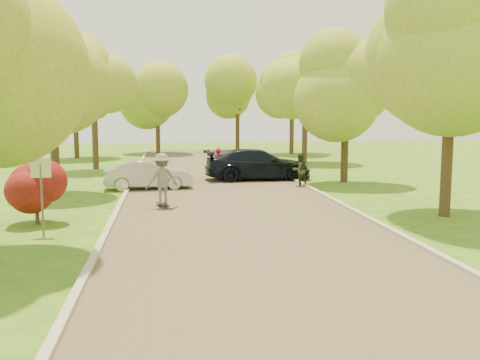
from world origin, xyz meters
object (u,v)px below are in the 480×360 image
person_striped (218,163)px  person_olive (300,170)px  longboard (162,204)px  dark_sedan (258,164)px  skateboarder (162,179)px  silver_sedan (148,175)px  street_sign (41,180)px

person_striped → person_olive: 4.91m
longboard → person_olive: bearing=-161.5°
longboard → person_striped: 8.66m
dark_sedan → skateboarder: (-4.80, -7.47, 0.26)m
silver_sedan → longboard: 4.92m
skateboarder → person_striped: 8.63m
street_sign → person_striped: street_sign is taller
longboard → person_striped: (2.83, 8.15, 0.70)m
longboard → person_olive: (6.30, 4.68, 0.67)m
longboard → person_striped: bearing=-127.2°
skateboarder → person_striped: skateboarder is taller
skateboarder → person_striped: size_ratio=1.15×
skateboarder → street_sign: bearing=32.4°
dark_sedan → skateboarder: size_ratio=2.94×
skateboarder → person_olive: (6.30, 4.68, -0.27)m
dark_sedan → person_striped: person_striped is taller
dark_sedan → longboard: 8.90m
silver_sedan → dark_sedan: 6.05m
skateboarder → person_olive: skateboarder is taller
street_sign → skateboarder: size_ratio=1.18×
skateboarder → person_olive: bearing=-161.5°
silver_sedan → person_striped: (3.49, 3.31, 0.16)m
longboard → person_olive: person_olive is taller
silver_sedan → dark_sedan: size_ratio=0.72×
street_sign → dark_sedan: size_ratio=0.40×
silver_sedan → longboard: (0.65, -4.84, -0.54)m
person_striped → skateboarder: bearing=87.0°
street_sign → silver_sedan: 9.27m
street_sign → silver_sedan: (2.65, 8.83, -0.92)m
dark_sedan → person_olive: (1.50, -2.79, -0.02)m
skateboarder → person_olive: 7.85m
silver_sedan → dark_sedan: dark_sedan is taller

